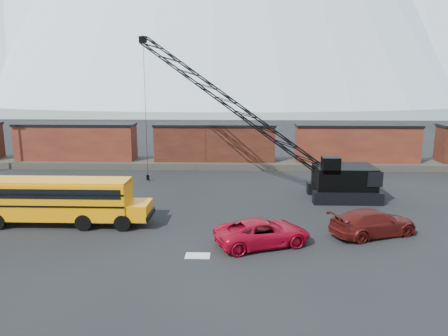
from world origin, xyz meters
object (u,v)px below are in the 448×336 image
(maroon_suv, at_px, (373,223))
(crawler_crane, at_px, (230,103))
(red_pickup, at_px, (263,232))
(school_bus, at_px, (61,199))

(maroon_suv, bearing_deg, crawler_crane, 16.73)
(red_pickup, height_order, maroon_suv, maroon_suv)
(red_pickup, relative_size, crawler_crane, 0.28)
(school_bus, xyz_separation_m, crawler_crane, (11.25, 10.39, 5.99))
(red_pickup, bearing_deg, crawler_crane, -11.52)
(crawler_crane, bearing_deg, red_pickup, -80.42)
(school_bus, height_order, maroon_suv, school_bus)
(school_bus, height_order, crawler_crane, crawler_crane)
(crawler_crane, bearing_deg, school_bus, -137.27)
(school_bus, relative_size, red_pickup, 2.01)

